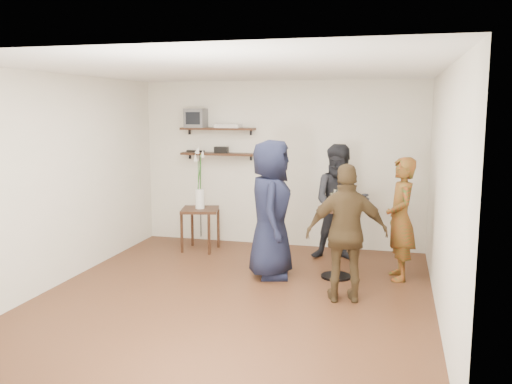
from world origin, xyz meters
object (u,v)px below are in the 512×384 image
Objects in this scene: person_dark at (340,203)px; crt_monitor at (196,118)px; person_navy at (271,209)px; side_table at (200,215)px; drinks_table at (337,233)px; person_plaid at (401,219)px; person_brown at (347,233)px; dvd_deck at (228,126)px; radio at (221,150)px.

crt_monitor is at bearing 163.88° from person_dark.
person_navy is at bearing -44.31° from crt_monitor.
person_dark is at bearing -0.03° from side_table.
crt_monitor reaches higher than drinks_table.
person_plaid is (3.21, -1.23, -1.23)m from crt_monitor.
side_table is 0.42× the size of person_brown.
person_navy is (1.59, -1.55, -1.13)m from crt_monitor.
crt_monitor is 0.80× the size of dvd_deck.
person_navy is (-0.84, -0.17, 0.30)m from drinks_table.
person_brown is at bearing -134.00° from person_navy.
person_dark is at bearing -141.04° from person_plaid.
person_brown reaches higher than drinks_table.
person_navy is (1.17, -1.55, -0.63)m from radio.
person_navy reaches higher than person_dark.
person_plaid reaches higher than side_table.
side_table is 0.42× the size of person_plaid.
side_table is at bearing -108.32° from radio.
side_table is at bearing -118.86° from dvd_deck.
radio is at bearing 25.84° from person_navy.
drinks_table is at bearing -90.00° from person_brown.
person_navy is (-1.62, -0.32, 0.11)m from person_plaid.
person_plaid is at bearing -43.23° from person_dark.
radio reaches higher than drinks_table.
drinks_table is at bearing -90.00° from person_navy.
person_navy is at bearing -168.78° from drinks_table.
person_navy is 1.14× the size of person_brown.
side_table is (0.24, -0.54, -1.47)m from crt_monitor.
dvd_deck is at bearing 0.00° from radio.
dvd_deck is 3.24m from person_brown.
person_navy is at bearing -89.99° from person_plaid.
person_brown is (2.09, -2.22, -1.11)m from dvd_deck.
drinks_table is 0.59× the size of person_plaid.
side_table is at bearing 158.71° from drinks_table.
crt_monitor is at bearing 150.25° from drinks_table.
drinks_table is at bearing -90.00° from person_plaid.
person_plaid is (2.79, -1.23, -0.73)m from radio.
dvd_deck is 1.48m from side_table.
radio is 0.24× the size of drinks_table.
person_navy reaches higher than drinks_table.
dvd_deck is at bearing 22.96° from person_navy.
person_brown is (-0.59, -0.98, 0.00)m from person_plaid.
crt_monitor reaches higher than person_dark.
person_navy is (1.35, -1.02, 0.35)m from side_table.
person_dark is at bearing 93.40° from drinks_table.
crt_monitor is at bearing 34.47° from person_navy.
person_dark is 0.94× the size of person_navy.
person_dark is 1.70m from person_brown.
person_navy is at bearing -131.09° from person_dark.
person_navy reaches higher than radio.
drinks_table is 0.90m from person_navy.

